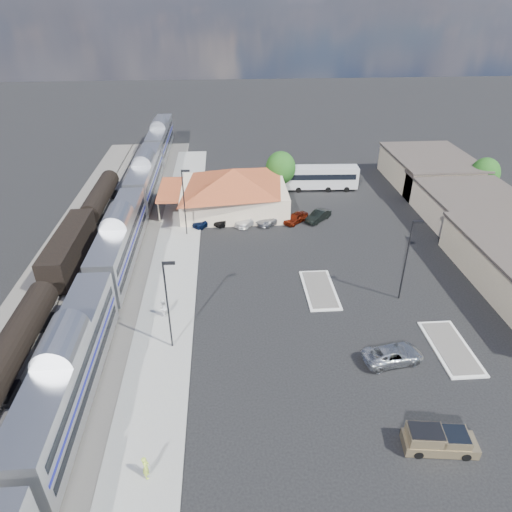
{
  "coord_description": "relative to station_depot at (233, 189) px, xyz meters",
  "views": [
    {
      "loc": [
        -5.74,
        -37.94,
        27.8
      ],
      "look_at": [
        -2.65,
        5.04,
        2.8
      ],
      "focal_mm": 32.0,
      "sensor_mm": 36.0,
      "label": 1
    }
  ],
  "objects": [
    {
      "name": "parked_car_f",
      "position": [
        11.63,
        -4.91,
        -2.4
      ],
      "size": [
        4.23,
        4.21,
        1.46
      ],
      "primitive_type": "imported",
      "rotation": [
        0.0,
        0.0,
        -0.79
      ],
      "color": "black",
      "rests_on": "ground"
    },
    {
      "name": "parked_car_b",
      "position": [
        -1.17,
        -4.91,
        -2.45
      ],
      "size": [
        3.93,
        3.9,
        1.35
      ],
      "primitive_type": "imported",
      "rotation": [
        0.0,
        0.0,
        -0.8
      ],
      "color": "black",
      "rests_on": "ground"
    },
    {
      "name": "passenger_train",
      "position": [
        -13.44,
        -14.63,
        -0.26
      ],
      "size": [
        3.0,
        104.0,
        5.55
      ],
      "color": "silver",
      "rests_on": "ground"
    },
    {
      "name": "parked_car_a",
      "position": [
        -3.94,
        -5.21,
        -2.42
      ],
      "size": [
        4.3,
        3.99,
        1.43
      ],
      "primitive_type": "imported",
      "rotation": [
        0.0,
        0.0,
        -0.87
      ],
      "color": "#0B183A",
      "rests_on": "ground"
    },
    {
      "name": "lamp_lot",
      "position": [
        16.66,
        -24.0,
        2.21
      ],
      "size": [
        1.08,
        0.25,
        9.0
      ],
      "color": "black",
      "rests_on": "ground"
    },
    {
      "name": "parked_car_c",
      "position": [
        2.03,
        -5.21,
        -2.41
      ],
      "size": [
        4.96,
        4.87,
        1.44
      ],
      "primitive_type": "imported",
      "rotation": [
        0.0,
        0.0,
        -0.81
      ],
      "color": "white",
      "rests_on": "ground"
    },
    {
      "name": "tree_depot",
      "position": [
        7.56,
        6.0,
        0.89
      ],
      "size": [
        4.71,
        4.71,
        6.63
      ],
      "color": "#382314",
      "rests_on": "ground"
    },
    {
      "name": "freight_cars",
      "position": [
        -19.44,
        -14.49,
        -1.21
      ],
      "size": [
        2.8,
        46.0,
        4.0
      ],
      "color": "black",
      "rests_on": "ground"
    },
    {
      "name": "traffic_island_south",
      "position": [
        8.56,
        -22.0,
        -3.03
      ],
      "size": [
        3.3,
        7.5,
        0.21
      ],
      "color": "silver",
      "rests_on": "ground"
    },
    {
      "name": "pickup_truck",
      "position": [
        13.09,
        -41.99,
        -2.31
      ],
      "size": [
        5.19,
        2.42,
        1.73
      ],
      "rotation": [
        0.0,
        0.0,
        1.45
      ],
      "color": "#99855E",
      "rests_on": "ground"
    },
    {
      "name": "buildings_east",
      "position": [
        32.56,
        -9.72,
        -0.86
      ],
      "size": [
        14.4,
        51.4,
        4.8
      ],
      "color": "#C6B28C",
      "rests_on": "ground"
    },
    {
      "name": "suv",
      "position": [
        12.74,
        -33.17,
        -2.39
      ],
      "size": [
        5.66,
        3.31,
        1.48
      ],
      "primitive_type": "imported",
      "rotation": [
        0.0,
        0.0,
        1.74
      ],
      "color": "#B0B4B8",
      "rests_on": "ground"
    },
    {
      "name": "coach_bus",
      "position": [
        14.1,
        6.65,
        -0.93
      ],
      "size": [
        11.99,
        3.09,
        3.81
      ],
      "rotation": [
        0.0,
        0.0,
        1.53
      ],
      "color": "white",
      "rests_on": "ground"
    },
    {
      "name": "parked_car_e",
      "position": [
        8.43,
        -5.21,
        -2.43
      ],
      "size": [
        4.17,
        3.99,
        1.4
      ],
      "primitive_type": "imported",
      "rotation": [
        0.0,
        0.0,
        -0.84
      ],
      "color": "maroon",
      "rests_on": "ground"
    },
    {
      "name": "lamp_plat_n",
      "position": [
        -6.34,
        -8.0,
        2.21
      ],
      "size": [
        1.08,
        0.25,
        9.0
      ],
      "color": "black",
      "rests_on": "ground"
    },
    {
      "name": "lamp_plat_s",
      "position": [
        -6.34,
        -30.0,
        2.21
      ],
      "size": [
        1.08,
        0.25,
        9.0
      ],
      "color": "black",
      "rests_on": "ground"
    },
    {
      "name": "station_depot",
      "position": [
        0.0,
        0.0,
        0.0
      ],
      "size": [
        18.35,
        12.24,
        6.2
      ],
      "color": "#C7B292",
      "rests_on": "ground"
    },
    {
      "name": "traffic_island_north",
      "position": [
        18.56,
        -32.0,
        -3.03
      ],
      "size": [
        3.3,
        7.5,
        0.21
      ],
      "color": "silver",
      "rests_on": "ground"
    },
    {
      "name": "railbed",
      "position": [
        -16.44,
        -16.0,
        -3.07
      ],
      "size": [
        16.0,
        100.0,
        0.12
      ],
      "primitive_type": "cube",
      "color": "#4C4944",
      "rests_on": "ground"
    },
    {
      "name": "platform",
      "position": [
        -7.44,
        -18.0,
        -3.04
      ],
      "size": [
        5.5,
        92.0,
        0.18
      ],
      "primitive_type": "cube",
      "color": "gray",
      "rests_on": "ground"
    },
    {
      "name": "person_a",
      "position": [
        -6.97,
        -42.81,
        -2.01
      ],
      "size": [
        0.52,
        0.73,
        1.89
      ],
      "primitive_type": "imported",
      "rotation": [
        0.0,
        0.0,
        1.67
      ],
      "color": "#B8DA44",
      "rests_on": "platform"
    },
    {
      "name": "person_b",
      "position": [
        -7.67,
        -25.55,
        -2.0
      ],
      "size": [
        1.04,
        1.14,
        1.9
      ],
      "primitive_type": "imported",
      "rotation": [
        0.0,
        0.0,
        -2.0
      ],
      "color": "white",
      "rests_on": "platform"
    },
    {
      "name": "parked_car_d",
      "position": [
        5.23,
        -4.91,
        -2.38
      ],
      "size": [
        5.82,
        5.31,
        1.51
      ],
      "primitive_type": "imported",
      "rotation": [
        0.0,
        0.0,
        -0.91
      ],
      "color": "gray",
      "rests_on": "ground"
    },
    {
      "name": "ground",
      "position": [
        4.56,
        -24.0,
        -3.13
      ],
      "size": [
        280.0,
        280.0,
        0.0
      ],
      "primitive_type": "plane",
      "color": "black",
      "rests_on": "ground"
    },
    {
      "name": "tree_east_c",
      "position": [
        38.56,
        2.0,
        0.63
      ],
      "size": [
        4.41,
        4.41,
        6.21
      ],
      "color": "#382314",
      "rests_on": "ground"
    }
  ]
}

